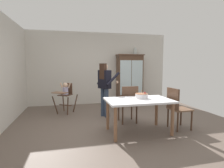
{
  "coord_description": "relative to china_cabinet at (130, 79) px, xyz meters",
  "views": [
    {
      "loc": [
        -1.13,
        -4.22,
        1.49
      ],
      "look_at": [
        0.04,
        0.7,
        0.95
      ],
      "focal_mm": 28.88,
      "sensor_mm": 36.0,
      "label": 1
    }
  ],
  "objects": [
    {
      "name": "ground_plane",
      "position": [
        -1.13,
        -2.37,
        -0.95
      ],
      "size": [
        6.24,
        6.24,
        0.0
      ],
      "primitive_type": "plane",
      "color": "#66564C"
    },
    {
      "name": "adult_person",
      "position": [
        -1.29,
        -1.59,
        0.02
      ],
      "size": [
        0.66,
        0.65,
        1.53
      ],
      "rotation": [
        0.0,
        0.0,
        2.1
      ],
      "color": "#33425B",
      "rests_on": "ground_plane"
    },
    {
      "name": "dining_chair_far_side",
      "position": [
        -0.81,
        -2.31,
        -0.39
      ],
      "size": [
        0.44,
        0.44,
        0.96
      ],
      "rotation": [
        0.0,
        0.0,
        3.15
      ],
      "color": "#4C3323",
      "rests_on": "ground_plane"
    },
    {
      "name": "wall_back",
      "position": [
        -1.13,
        0.26,
        0.4
      ],
      "size": [
        5.32,
        0.06,
        2.7
      ],
      "primitive_type": "cube",
      "color": "beige",
      "rests_on": "ground_plane"
    },
    {
      "name": "ceramic_vase",
      "position": [
        0.21,
        0.0,
        1.05
      ],
      "size": [
        0.13,
        0.13,
        0.27
      ],
      "color": "#B2B7B2",
      "rests_on": "china_cabinet"
    },
    {
      "name": "china_cabinet",
      "position": [
        0.0,
        0.0,
        0.0
      ],
      "size": [
        1.02,
        0.48,
        1.88
      ],
      "color": "#4C3323",
      "rests_on": "ground_plane"
    },
    {
      "name": "dining_table",
      "position": [
        -0.8,
        -2.97,
        -0.31
      ],
      "size": [
        1.42,
        0.89,
        0.74
      ],
      "color": "silver",
      "rests_on": "ground_plane"
    },
    {
      "name": "birthday_cake",
      "position": [
        -0.69,
        -2.85,
        -0.15
      ],
      "size": [
        0.28,
        0.28,
        0.19
      ],
      "color": "white",
      "rests_on": "dining_table"
    },
    {
      "name": "dining_chair_right_end",
      "position": [
        0.12,
        -2.97,
        -0.39
      ],
      "size": [
        0.47,
        0.47,
        0.96
      ],
      "rotation": [
        0.0,
        0.0,
        1.63
      ],
      "color": "#4C3323",
      "rests_on": "ground_plane"
    },
    {
      "name": "high_chair_with_toddler",
      "position": [
        -2.4,
        -0.94,
        -0.29
      ],
      "size": [
        0.79,
        0.84,
        0.95
      ],
      "rotation": [
        0.0,
        0.0,
        -0.55
      ],
      "color": "#4C3323",
      "rests_on": "ground_plane"
    }
  ]
}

